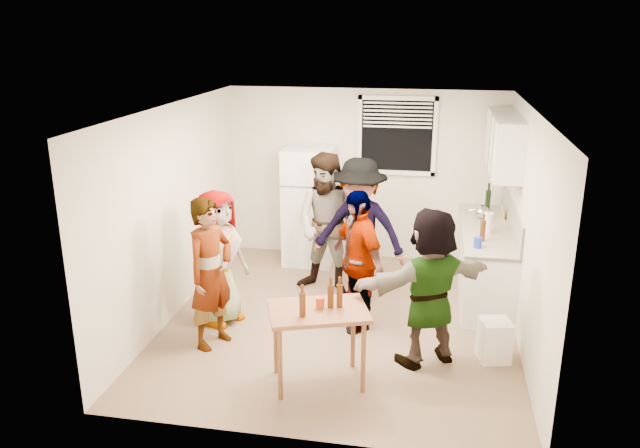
% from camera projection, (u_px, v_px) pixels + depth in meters
% --- Properties ---
extents(room, '(4.00, 4.50, 2.50)m').
position_uv_depth(room, '(341.00, 321.00, 7.39)').
color(room, silver).
rests_on(room, ground).
extents(window, '(1.12, 0.10, 1.06)m').
position_uv_depth(window, '(397.00, 136.00, 8.82)').
color(window, white).
rests_on(window, room).
extents(refrigerator, '(0.70, 0.70, 1.70)m').
position_uv_depth(refrigerator, '(310.00, 206.00, 9.02)').
color(refrigerator, white).
rests_on(refrigerator, ground).
extents(counter_lower, '(0.60, 2.20, 0.86)m').
position_uv_depth(counter_lower, '(484.00, 262.00, 8.04)').
color(counter_lower, white).
rests_on(counter_lower, ground).
extents(countertop, '(0.64, 2.22, 0.04)m').
position_uv_depth(countertop, '(487.00, 229.00, 7.91)').
color(countertop, '#BAAB95').
rests_on(countertop, counter_lower).
extents(backsplash, '(0.03, 2.20, 0.36)m').
position_uv_depth(backsplash, '(512.00, 215.00, 7.79)').
color(backsplash, beige).
rests_on(backsplash, countertop).
extents(upper_cabinets, '(0.34, 1.60, 0.70)m').
position_uv_depth(upper_cabinets, '(504.00, 143.00, 7.74)').
color(upper_cabinets, white).
rests_on(upper_cabinets, room).
extents(kettle, '(0.30, 0.28, 0.20)m').
position_uv_depth(kettle, '(481.00, 218.00, 8.27)').
color(kettle, silver).
rests_on(kettle, countertop).
extents(paper_towel, '(0.12, 0.12, 0.25)m').
position_uv_depth(paper_towel, '(487.00, 232.00, 7.71)').
color(paper_towel, white).
rests_on(paper_towel, countertop).
extents(wine_bottle, '(0.07, 0.07, 0.28)m').
position_uv_depth(wine_bottle, '(487.00, 210.00, 8.64)').
color(wine_bottle, black).
rests_on(wine_bottle, countertop).
extents(beer_bottle_counter, '(0.06, 0.06, 0.25)m').
position_uv_depth(beer_bottle_counter, '(482.00, 241.00, 7.41)').
color(beer_bottle_counter, '#47230C').
rests_on(beer_bottle_counter, countertop).
extents(blue_cup, '(0.09, 0.09, 0.12)m').
position_uv_depth(blue_cup, '(477.00, 248.00, 7.19)').
color(blue_cup, '#1B37BF').
rests_on(blue_cup, countertop).
extents(picture_frame, '(0.02, 0.19, 0.16)m').
position_uv_depth(picture_frame, '(503.00, 212.00, 8.26)').
color(picture_frame, gold).
rests_on(picture_frame, countertop).
extents(trash_bin, '(0.36, 0.36, 0.44)m').
position_uv_depth(trash_bin, '(495.00, 338.00, 6.47)').
color(trash_bin, white).
rests_on(trash_bin, ground).
extents(serving_table, '(1.08, 0.89, 0.79)m').
position_uv_depth(serving_table, '(318.00, 382.00, 6.14)').
color(serving_table, brown).
rests_on(serving_table, ground).
extents(beer_bottle_table, '(0.06, 0.06, 0.23)m').
position_uv_depth(beer_bottle_table, '(339.00, 307.00, 5.95)').
color(beer_bottle_table, '#47230C').
rests_on(beer_bottle_table, serving_table).
extents(red_cup, '(0.08, 0.08, 0.11)m').
position_uv_depth(red_cup, '(320.00, 308.00, 5.92)').
color(red_cup, '#B53B1A').
rests_on(red_cup, serving_table).
extents(guest_grey, '(1.78, 1.43, 0.51)m').
position_uv_depth(guest_grey, '(221.00, 320.00, 7.41)').
color(guest_grey, gray).
rests_on(guest_grey, ground).
extents(guest_stripe, '(1.76, 1.22, 0.40)m').
position_uv_depth(guest_stripe, '(215.00, 343.00, 6.88)').
color(guest_stripe, '#141933').
rests_on(guest_stripe, ground).
extents(guest_back_left, '(1.33, 2.01, 0.70)m').
position_uv_depth(guest_back_left, '(328.00, 291.00, 8.22)').
color(guest_back_left, '#513725').
rests_on(guest_back_left, ground).
extents(guest_back_right, '(1.54, 2.05, 0.68)m').
position_uv_depth(guest_back_right, '(358.00, 299.00, 7.97)').
color(guest_back_right, '#444449').
rests_on(guest_back_right, ground).
extents(guest_black, '(1.88, 1.77, 0.40)m').
position_uv_depth(guest_black, '(356.00, 325.00, 7.28)').
color(guest_black, black).
rests_on(guest_black, ground).
extents(guest_orange, '(2.20, 2.24, 0.49)m').
position_uv_depth(guest_orange, '(426.00, 360.00, 6.53)').
color(guest_orange, '#DF6745').
rests_on(guest_orange, ground).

